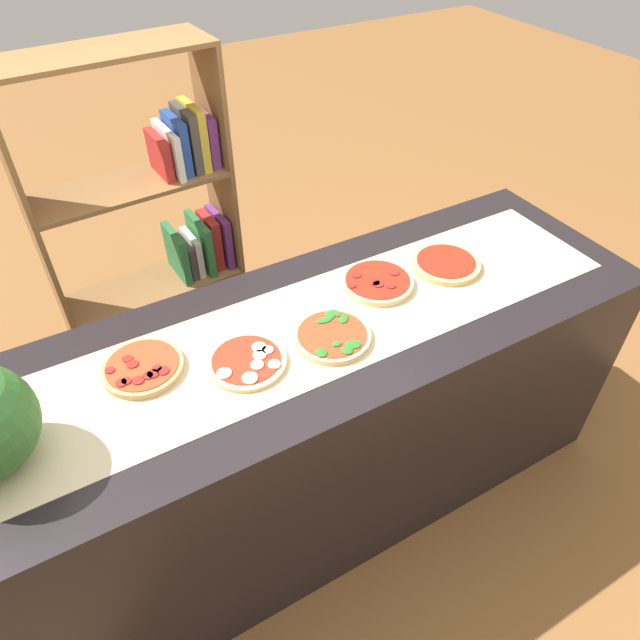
{
  "coord_description": "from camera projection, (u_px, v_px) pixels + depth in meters",
  "views": [
    {
      "loc": [
        -0.66,
        -1.15,
        2.11
      ],
      "look_at": [
        0.0,
        0.0,
        0.94
      ],
      "focal_mm": 32.03,
      "sensor_mm": 36.0,
      "label": 1
    }
  ],
  "objects": [
    {
      "name": "bookshelf",
      "position": [
        169.0,
        244.0,
        2.52
      ],
      "size": [
        0.81,
        0.33,
        1.52
      ],
      "color": "brown",
      "rests_on": "ground_plane"
    },
    {
      "name": "pizza_mozzarella_1",
      "position": [
        247.0,
        361.0,
        1.65
      ],
      "size": [
        0.24,
        0.24,
        0.02
      ],
      "color": "#E5C17F",
      "rests_on": "parchment_paper"
    },
    {
      "name": "pizza_pepperoni_3",
      "position": [
        377.0,
        282.0,
        1.93
      ],
      "size": [
        0.24,
        0.24,
        0.03
      ],
      "color": "#E5C17F",
      "rests_on": "parchment_paper"
    },
    {
      "name": "pizza_spinach_2",
      "position": [
        332.0,
        336.0,
        1.73
      ],
      "size": [
        0.24,
        0.24,
        0.03
      ],
      "color": "#E5C17F",
      "rests_on": "parchment_paper"
    },
    {
      "name": "counter",
      "position": [
        320.0,
        417.0,
        2.09
      ],
      "size": [
        2.25,
        0.73,
        0.92
      ],
      "primitive_type": "cube",
      "color": "black",
      "rests_on": "ground_plane"
    },
    {
      "name": "parchment_paper",
      "position": [
        320.0,
        325.0,
        1.79
      ],
      "size": [
        2.04,
        0.45,
        0.0
      ],
      "primitive_type": "cube",
      "color": "beige",
      "rests_on": "counter"
    },
    {
      "name": "pizza_plain_4",
      "position": [
        446.0,
        263.0,
        2.01
      ],
      "size": [
        0.24,
        0.24,
        0.02
      ],
      "color": "#DBB26B",
      "rests_on": "parchment_paper"
    },
    {
      "name": "pizza_pepperoni_0",
      "position": [
        143.0,
        367.0,
        1.63
      ],
      "size": [
        0.23,
        0.23,
        0.03
      ],
      "color": "tan",
      "rests_on": "parchment_paper"
    },
    {
      "name": "ground_plane",
      "position": [
        320.0,
        487.0,
        2.39
      ],
      "size": [
        12.0,
        12.0,
        0.0
      ],
      "primitive_type": "plane",
      "color": "brown"
    }
  ]
}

